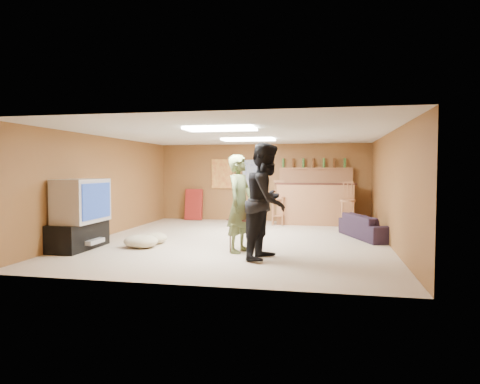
% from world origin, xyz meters
% --- Properties ---
extents(ground, '(7.00, 7.00, 0.00)m').
position_xyz_m(ground, '(0.00, 0.00, 0.00)').
color(ground, '#BDA991').
rests_on(ground, ground).
extents(ceiling, '(6.00, 7.00, 0.02)m').
position_xyz_m(ceiling, '(0.00, 0.00, 2.20)').
color(ceiling, silver).
rests_on(ceiling, ground).
extents(wall_back, '(6.00, 0.02, 2.20)m').
position_xyz_m(wall_back, '(0.00, 3.50, 1.10)').
color(wall_back, brown).
rests_on(wall_back, ground).
extents(wall_front, '(6.00, 0.02, 2.20)m').
position_xyz_m(wall_front, '(0.00, -3.50, 1.10)').
color(wall_front, brown).
rests_on(wall_front, ground).
extents(wall_left, '(0.02, 7.00, 2.20)m').
position_xyz_m(wall_left, '(-3.00, 0.00, 1.10)').
color(wall_left, brown).
rests_on(wall_left, ground).
extents(wall_right, '(0.02, 7.00, 2.20)m').
position_xyz_m(wall_right, '(3.00, 0.00, 1.10)').
color(wall_right, brown).
rests_on(wall_right, ground).
extents(tv_stand, '(0.55, 1.30, 0.50)m').
position_xyz_m(tv_stand, '(-2.72, -1.50, 0.25)').
color(tv_stand, black).
rests_on(tv_stand, ground).
extents(dvd_box, '(0.35, 0.50, 0.08)m').
position_xyz_m(dvd_box, '(-2.50, -1.50, 0.15)').
color(dvd_box, '#B2B2B7').
rests_on(dvd_box, tv_stand).
extents(tv_body, '(0.60, 1.10, 0.80)m').
position_xyz_m(tv_body, '(-2.65, -1.50, 0.90)').
color(tv_body, '#B2B2B7').
rests_on(tv_body, tv_stand).
extents(tv_screen, '(0.02, 0.95, 0.65)m').
position_xyz_m(tv_screen, '(-2.34, -1.50, 0.90)').
color(tv_screen, navy).
rests_on(tv_screen, tv_body).
extents(bar_counter, '(2.00, 0.60, 1.10)m').
position_xyz_m(bar_counter, '(1.50, 2.95, 0.55)').
color(bar_counter, '#985E37').
rests_on(bar_counter, ground).
extents(bar_lip, '(2.10, 0.12, 0.05)m').
position_xyz_m(bar_lip, '(1.50, 2.70, 1.10)').
color(bar_lip, '#3D1C13').
rests_on(bar_lip, bar_counter).
extents(bar_shelf, '(2.00, 0.18, 0.05)m').
position_xyz_m(bar_shelf, '(1.50, 3.40, 1.50)').
color(bar_shelf, '#985E37').
rests_on(bar_shelf, bar_backing).
extents(bar_backing, '(2.00, 0.14, 0.60)m').
position_xyz_m(bar_backing, '(1.50, 3.42, 1.20)').
color(bar_backing, '#985E37').
rests_on(bar_backing, bar_counter).
extents(poster_left, '(0.60, 0.03, 0.85)m').
position_xyz_m(poster_left, '(-1.20, 3.46, 1.35)').
color(poster_left, '#BF3F26').
rests_on(poster_left, wall_back).
extents(poster_right, '(0.55, 0.03, 0.80)m').
position_xyz_m(poster_right, '(-0.30, 3.46, 1.35)').
color(poster_right, '#334C99').
rests_on(poster_right, wall_back).
extents(folding_chair_stack, '(0.50, 0.26, 0.91)m').
position_xyz_m(folding_chair_stack, '(-2.00, 3.30, 0.45)').
color(folding_chair_stack, maroon).
rests_on(folding_chair_stack, ground).
extents(ceiling_panel_front, '(1.20, 0.60, 0.04)m').
position_xyz_m(ceiling_panel_front, '(0.00, -1.50, 2.17)').
color(ceiling_panel_front, white).
rests_on(ceiling_panel_front, ceiling).
extents(ceiling_panel_back, '(1.20, 0.60, 0.04)m').
position_xyz_m(ceiling_panel_back, '(0.00, 1.20, 2.17)').
color(ceiling_panel_back, white).
rests_on(ceiling_panel_back, ceiling).
extents(person_olive, '(0.58, 0.73, 1.74)m').
position_xyz_m(person_olive, '(0.28, -1.21, 0.87)').
color(person_olive, '#58663B').
rests_on(person_olive, ground).
extents(person_black, '(0.91, 1.06, 1.91)m').
position_xyz_m(person_black, '(0.83, -1.67, 0.96)').
color(person_black, black).
rests_on(person_black, ground).
extents(sofa, '(1.25, 1.86, 0.51)m').
position_xyz_m(sofa, '(2.70, 0.86, 0.25)').
color(sofa, black).
rests_on(sofa, ground).
extents(tray_table, '(0.56, 0.51, 0.59)m').
position_xyz_m(tray_table, '(0.32, -1.14, 0.30)').
color(tray_table, '#3D1C13').
rests_on(tray_table, ground).
extents(cup_red_near, '(0.09, 0.09, 0.11)m').
position_xyz_m(cup_red_near, '(0.22, -1.11, 0.65)').
color(cup_red_near, red).
rests_on(cup_red_near, tray_table).
extents(cup_red_far, '(0.08, 0.08, 0.10)m').
position_xyz_m(cup_red_far, '(0.43, -1.21, 0.64)').
color(cup_red_far, red).
rests_on(cup_red_far, tray_table).
extents(cup_blue, '(0.09, 0.09, 0.10)m').
position_xyz_m(cup_blue, '(0.45, -1.05, 0.64)').
color(cup_blue, navy).
rests_on(cup_blue, tray_table).
extents(bar_stool_left, '(0.42, 0.42, 1.06)m').
position_xyz_m(bar_stool_left, '(0.54, 2.63, 0.53)').
color(bar_stool_left, '#985E37').
rests_on(bar_stool_left, ground).
extents(bar_stool_right, '(0.44, 0.44, 1.15)m').
position_xyz_m(bar_stool_right, '(2.31, 1.99, 0.57)').
color(bar_stool_right, '#985E37').
rests_on(bar_stool_right, ground).
extents(cushion_near_tv, '(0.70, 0.70, 0.24)m').
position_xyz_m(cushion_near_tv, '(-1.57, -1.16, 0.12)').
color(cushion_near_tv, tan).
rests_on(cushion_near_tv, ground).
extents(cushion_mid, '(0.61, 0.61, 0.22)m').
position_xyz_m(cushion_mid, '(-1.55, -0.68, 0.11)').
color(cushion_mid, tan).
rests_on(cushion_mid, ground).
extents(cushion_far, '(0.59, 0.59, 0.24)m').
position_xyz_m(cushion_far, '(-1.70, -1.14, 0.12)').
color(cushion_far, tan).
rests_on(cushion_far, ground).
extents(bottle_row, '(1.76, 0.08, 0.26)m').
position_xyz_m(bottle_row, '(1.44, 3.38, 1.65)').
color(bottle_row, '#3F7233').
rests_on(bottle_row, bar_shelf).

